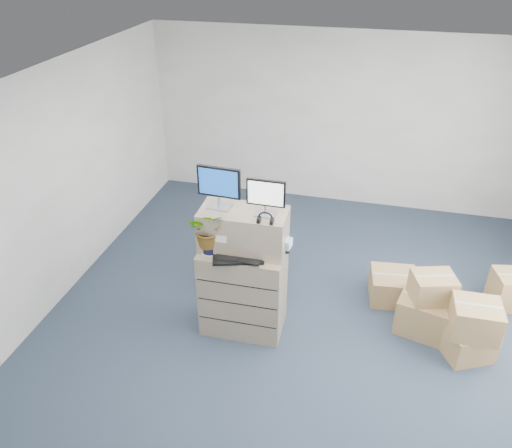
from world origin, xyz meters
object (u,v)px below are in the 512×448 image
object	(u,v)px
water_bottle	(250,239)
office_chair	(248,251)
keyboard	(238,258)
potted_plant	(209,233)
filing_cabinet_lower	(243,289)
monitor_left	(219,185)
monitor_right	(266,196)

from	to	relation	value
water_bottle	office_chair	world-z (taller)	water_bottle
keyboard	office_chair	distance (m)	1.41
water_bottle	potted_plant	world-z (taller)	potted_plant
filing_cabinet_lower	monitor_left	size ratio (longest dim) A/B	2.30
office_chair	potted_plant	bearing A→B (deg)	66.00
filing_cabinet_lower	monitor_right	size ratio (longest dim) A/B	2.69
monitor_right	water_bottle	xyz separation A→B (m)	(-0.17, -0.00, -0.54)
monitor_right	office_chair	distance (m)	1.77
keyboard	monitor_right	bearing A→B (deg)	23.95
filing_cabinet_lower	potted_plant	distance (m)	0.85
monitor_right	keyboard	xyz separation A→B (m)	(-0.24, -0.20, -0.67)
keyboard	potted_plant	size ratio (longest dim) A/B	1.04
monitor_left	keyboard	size ratio (longest dim) A/B	0.88
monitor_left	office_chair	distance (m)	1.72
monitor_left	water_bottle	xyz separation A→B (m)	(0.34, -0.04, -0.58)
monitor_left	water_bottle	size ratio (longest dim) A/B	1.64
potted_plant	office_chair	distance (m)	1.48
monitor_right	water_bottle	distance (m)	0.56
filing_cabinet_lower	monitor_left	xyz separation A→B (m)	(-0.26, 0.07, 1.26)
monitor_left	office_chair	bearing A→B (deg)	90.96
filing_cabinet_lower	potted_plant	world-z (taller)	potted_plant
keyboard	office_chair	world-z (taller)	keyboard
filing_cabinet_lower	water_bottle	size ratio (longest dim) A/B	3.76
keyboard	potted_plant	world-z (taller)	potted_plant
water_bottle	office_chair	distance (m)	1.34
potted_plant	office_chair	world-z (taller)	potted_plant
potted_plant	filing_cabinet_lower	bearing A→B (deg)	20.20
keyboard	water_bottle	distance (m)	0.25
office_chair	water_bottle	bearing A→B (deg)	88.36
monitor_left	potted_plant	distance (m)	0.52
monitor_left	office_chair	size ratio (longest dim) A/B	0.65
filing_cabinet_lower	potted_plant	xyz separation A→B (m)	(-0.33, -0.12, 0.78)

